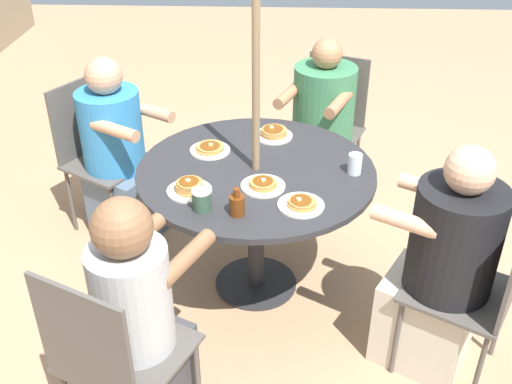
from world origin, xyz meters
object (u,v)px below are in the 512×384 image
object	(u,v)px
patio_chair_north	(483,284)
patio_chair_west	(111,354)
pancake_plate_a	(210,149)
drinking_glass_a	(355,164)
patio_table	(256,185)
diner_east	(320,134)
pancake_plate_b	(274,133)
diner_south	(118,159)
patio_chair_south	(97,148)
diner_north	(441,273)
syrup_bottle	(237,204)
pancake_plate_c	(263,185)
pancake_plate_d	(189,187)
diner_west	(140,325)
pancake_plate_e	(301,204)
patio_chair_east	(330,119)
coffee_cup	(202,200)

from	to	relation	value
patio_chair_north	patio_chair_west	distance (m)	1.58
pancake_plate_a	drinking_glass_a	xyz separation A→B (m)	(-0.20, -0.74, 0.04)
patio_table	diner_east	xyz separation A→B (m)	(0.91, -0.38, -0.15)
patio_table	pancake_plate_b	size ratio (longest dim) A/B	5.64
diner_south	patio_chair_south	bearing A→B (deg)	-90.00
diner_north	syrup_bottle	bearing A→B (deg)	114.98
diner_east	diner_south	size ratio (longest dim) A/B	0.99
pancake_plate_c	pancake_plate_d	distance (m)	0.35
diner_south	pancake_plate_b	size ratio (longest dim) A/B	5.32
patio_chair_west	pancake_plate_d	world-z (taller)	patio_chair_west
pancake_plate_b	syrup_bottle	size ratio (longest dim) A/B	1.62
diner_west	drinking_glass_a	bearing A→B (deg)	68.97
diner_west	pancake_plate_d	xyz separation A→B (m)	(0.66, -0.12, 0.24)
patio_chair_west	pancake_plate_e	bearing A→B (deg)	70.22
patio_chair_east	drinking_glass_a	world-z (taller)	patio_chair_east
syrup_bottle	pancake_plate_c	bearing A→B (deg)	-24.68
diner_east	pancake_plate_c	xyz separation A→B (m)	(-1.09, 0.34, 0.26)
pancake_plate_c	syrup_bottle	world-z (taller)	syrup_bottle
pancake_plate_d	coffee_cup	bearing A→B (deg)	-152.14
diner_east	patio_chair_south	xyz separation A→B (m)	(-0.31, 1.39, 0.03)
diner_east	patio_table	bearing A→B (deg)	90.00
patio_chair_east	diner_south	bearing A→B (deg)	46.57
pancake_plate_d	pancake_plate_a	bearing A→B (deg)	-7.37
patio_chair_north	patio_chair_west	size ratio (longest dim) A/B	1.00
patio_chair_south	diner_south	distance (m)	0.18
diner_south	pancake_plate_d	bearing A→B (deg)	67.15
patio_table	pancake_plate_d	size ratio (longest dim) A/B	5.64
diner_south	drinking_glass_a	xyz separation A→B (m)	(-0.53, -1.34, 0.29)
pancake_plate_c	drinking_glass_a	world-z (taller)	drinking_glass_a
patio_chair_east	pancake_plate_b	bearing A→B (deg)	85.32
diner_west	syrup_bottle	xyz separation A→B (m)	(0.48, -0.36, 0.27)
pancake_plate_b	syrup_bottle	xyz separation A→B (m)	(-0.78, 0.15, 0.03)
patio_chair_north	pancake_plate_a	bearing A→B (deg)	89.03
patio_chair_east	diner_east	xyz separation A→B (m)	(-0.17, 0.07, -0.03)
patio_chair_west	syrup_bottle	size ratio (longest dim) A/B	7.14
pancake_plate_a	pancake_plate_e	distance (m)	0.70
patio_chair_north	diner_west	distance (m)	1.47
diner_west	coffee_cup	bearing A→B (deg)	94.41
patio_chair_west	pancake_plate_a	size ratio (longest dim) A/B	4.40
patio_chair_south	diner_west	size ratio (longest dim) A/B	0.83
pancake_plate_c	pancake_plate_e	xyz separation A→B (m)	(-0.16, -0.18, -0.00)
patio_chair_east	pancake_plate_c	size ratio (longest dim) A/B	4.40
diner_west	diner_north	bearing A→B (deg)	42.52
patio_chair_west	coffee_cup	distance (m)	0.78
patio_table	diner_north	size ratio (longest dim) A/B	1.04
patio_chair_south	diner_south	world-z (taller)	diner_south
patio_chair_east	drinking_glass_a	size ratio (longest dim) A/B	9.08
patio_chair_west	pancake_plate_e	xyz separation A→B (m)	(0.72, -0.72, 0.23)
patio_chair_west	diner_west	xyz separation A→B (m)	(0.16, -0.08, -0.00)
diner_east	patio_chair_west	size ratio (longest dim) A/B	1.20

